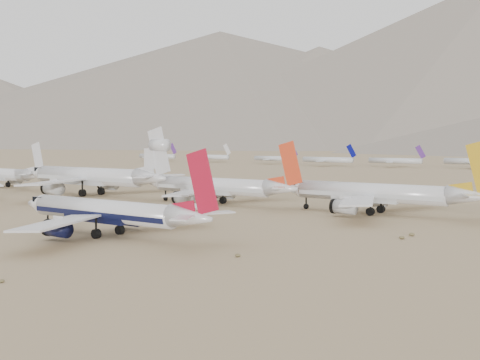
# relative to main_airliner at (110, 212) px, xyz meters

# --- Properties ---
(ground) EXTENTS (7000.00, 7000.00, 0.00)m
(ground) POSITION_rel_main_airliner_xyz_m (4.64, -3.45, -4.34)
(ground) COLOR #876B4E
(ground) RESTS_ON ground
(main_airliner) EXTENTS (44.70, 43.66, 15.77)m
(main_airliner) POSITION_rel_main_airliner_xyz_m (0.00, 0.00, 0.00)
(main_airliner) COLOR silver
(main_airliner) RESTS_ON ground
(row2_gold_tail) EXTENTS (47.99, 46.93, 17.09)m
(row2_gold_tail) POSITION_rel_main_airliner_xyz_m (25.73, 57.74, 0.44)
(row2_gold_tail) COLOR silver
(row2_gold_tail) RESTS_ON ground
(row2_orange_tail) EXTENTS (47.41, 46.38, 16.91)m
(row2_orange_tail) POSITION_rel_main_airliner_xyz_m (-16.93, 52.70, 0.41)
(row2_orange_tail) COLOR silver
(row2_orange_tail) RESTS_ON ground
(row2_white_trijet) EXTENTS (58.75, 57.42, 20.82)m
(row2_white_trijet) POSITION_rel_main_airliner_xyz_m (-62.87, 50.75, 1.69)
(row2_white_trijet) COLOR silver
(row2_white_trijet) RESTS_ON ground
(row2_white_twin) EXTENTS (46.06, 45.07, 16.46)m
(row2_white_twin) POSITION_rel_main_airliner_xyz_m (-115.89, 53.12, 0.30)
(row2_white_twin) COLOR silver
(row2_white_twin) RESTS_ON ground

